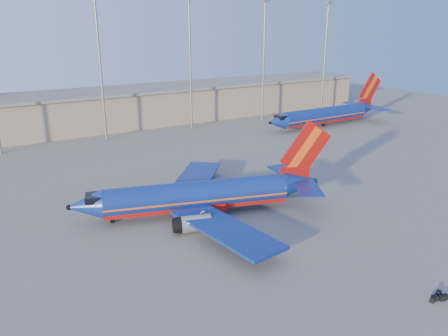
{
  "coord_description": "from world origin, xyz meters",
  "views": [
    {
      "loc": [
        -29.37,
        -42.8,
        23.25
      ],
      "look_at": [
        0.32,
        6.88,
        4.0
      ],
      "focal_mm": 35.0,
      "sensor_mm": 36.0,
      "label": 1
    }
  ],
  "objects": [
    {
      "name": "ground",
      "position": [
        0.0,
        0.0,
        0.0
      ],
      "size": [
        220.0,
        220.0,
        0.0
      ],
      "primitive_type": "plane",
      "color": "slate",
      "rests_on": "ground"
    },
    {
      "name": "aircraft_second",
      "position": [
        43.7,
        32.14,
        2.71
      ],
      "size": [
        34.84,
        13.58,
        11.8
      ],
      "rotation": [
        0.0,
        0.0,
        0.01
      ],
      "color": "navy",
      "rests_on": "ground"
    },
    {
      "name": "luggage_pile",
      "position": [
        3.85,
        -24.22,
        0.24
      ],
      "size": [
        1.91,
        1.14,
        0.52
      ],
      "color": "black",
      "rests_on": "ground"
    },
    {
      "name": "terminal_building",
      "position": [
        10.0,
        58.0,
        4.32
      ],
      "size": [
        122.0,
        16.0,
        8.5
      ],
      "color": "gray",
      "rests_on": "ground"
    },
    {
      "name": "aircraft_main",
      "position": [
        -5.25,
        2.76,
        2.44
      ],
      "size": [
        32.92,
        31.21,
        11.43
      ],
      "rotation": [
        0.0,
        0.0,
        -0.28
      ],
      "color": "navy",
      "rests_on": "ground"
    },
    {
      "name": "light_mast_row",
      "position": [
        5.0,
        46.0,
        17.55
      ],
      "size": [
        101.6,
        1.6,
        28.65
      ],
      "color": "gray",
      "rests_on": "ground"
    }
  ]
}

